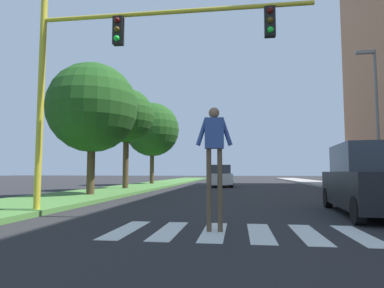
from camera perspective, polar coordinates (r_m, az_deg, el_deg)
name	(u,v)px	position (r m, az deg, el deg)	size (l,w,h in m)	color
ground_plane	(238,186)	(27.72, 7.81, -7.17)	(140.00, 140.00, 0.00)	#262628
crosswalk	(237,232)	(6.79, 7.69, -14.72)	(4.95, 2.20, 0.01)	silver
median_strip	(146,186)	(26.71, -7.84, -7.10)	(3.92, 64.00, 0.15)	#477A38
tree_mid	(92,108)	(16.36, -16.70, 5.95)	(4.19, 4.19, 6.13)	#4C3823
tree_far	(126,116)	(21.76, -11.16, 4.70)	(3.48, 3.48, 6.35)	#4C3823
tree_distant	(152,130)	(29.79, -6.82, 2.45)	(4.75, 4.75, 7.14)	#4C3823
sidewalk_right	(346,187)	(26.87, 24.84, -6.69)	(3.00, 64.00, 0.15)	#9E9991
traffic_light_gantry	(114,59)	(9.76, -13.14, 14.03)	(7.62, 0.30, 6.00)	gold
street_lamp_right	(375,107)	(20.04, 28.86, 5.63)	(1.02, 0.24, 7.50)	slate
pedestrian_performer	(214,148)	(6.73, 3.82, -0.68)	(0.75, 0.28, 2.49)	brown
suv_crossing	(372,181)	(10.49, 28.49, -5.57)	(2.30, 4.74, 1.97)	black
sedan_midblock	(220,177)	(26.38, 4.80, -5.60)	(2.13, 4.23, 1.71)	silver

